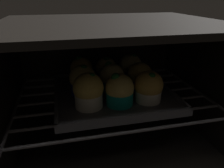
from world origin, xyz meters
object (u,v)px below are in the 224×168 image
(muffin_row0_col0, at_px, (88,91))
(muffin_row2_col0, at_px, (81,71))
(baking_tray, at_px, (112,93))
(muffin_row0_col1, at_px, (120,91))
(muffin_row2_col1, at_px, (106,71))
(muffin_row0_col2, at_px, (148,87))
(muffin_row2_col2, at_px, (130,68))
(muffin_row1_col0, at_px, (83,81))
(muffin_row1_col1, at_px, (112,79))
(muffin_row1_col2, at_px, (140,77))

(muffin_row0_col0, distance_m, muffin_row2_col0, 0.16)
(muffin_row2_col0, bearing_deg, baking_tray, -45.73)
(baking_tray, xyz_separation_m, muffin_row2_col0, (-0.08, 0.08, 0.05))
(muffin_row0_col1, distance_m, muffin_row2_col1, 0.17)
(muffin_row0_col2, distance_m, muffin_row2_col2, 0.17)
(muffin_row0_col0, bearing_deg, muffin_row2_col0, 90.19)
(muffin_row0_col1, bearing_deg, baking_tray, 90.09)
(muffin_row0_col1, height_order, muffin_row2_col1, muffin_row0_col1)
(baking_tray, distance_m, muffin_row0_col1, 0.10)
(muffin_row0_col2, xyz_separation_m, muffin_row1_col0, (-0.17, 0.08, 0.00))
(muffin_row0_col0, height_order, muffin_row2_col2, muffin_row0_col0)
(muffin_row2_col0, bearing_deg, muffin_row0_col2, -45.58)
(muffin_row1_col0, height_order, muffin_row1_col1, same)
(muffin_row0_col0, bearing_deg, muffin_row2_col1, 64.07)
(muffin_row1_col1, relative_size, muffin_row1_col2, 1.08)
(muffin_row2_col1, bearing_deg, muffin_row0_col1, -89.62)
(muffin_row0_col1, xyz_separation_m, muffin_row1_col2, (0.08, 0.08, -0.00))
(muffin_row1_col1, height_order, muffin_row2_col2, same)
(muffin_row0_col0, xyz_separation_m, muffin_row2_col2, (0.16, 0.17, -0.00))
(muffin_row0_col1, distance_m, muffin_row1_col2, 0.12)
(baking_tray, xyz_separation_m, muffin_row2_col2, (0.08, 0.09, 0.04))
(muffin_row0_col2, bearing_deg, muffin_row0_col0, 179.47)
(baking_tray, bearing_deg, muffin_row2_col2, 45.71)
(muffin_row0_col1, relative_size, muffin_row2_col1, 1.04)
(muffin_row0_col2, xyz_separation_m, muffin_row2_col0, (-0.16, 0.16, 0.00))
(baking_tray, bearing_deg, muffin_row0_col2, -45.43)
(muffin_row1_col1, bearing_deg, muffin_row1_col0, 177.87)
(baking_tray, height_order, muffin_row2_col1, muffin_row2_col1)
(baking_tray, bearing_deg, muffin_row0_col1, -89.91)
(muffin_row2_col0, bearing_deg, muffin_row1_col2, -27.19)
(muffin_row0_col1, relative_size, muffin_row1_col0, 0.99)
(muffin_row0_col2, relative_size, muffin_row1_col1, 0.95)
(muffin_row0_col2, relative_size, muffin_row2_col2, 0.96)
(muffin_row2_col0, distance_m, muffin_row2_col2, 0.16)
(muffin_row1_col1, relative_size, muffin_row2_col0, 0.97)
(muffin_row0_col0, xyz_separation_m, muffin_row1_col2, (0.16, 0.08, -0.01))
(muffin_row0_col0, relative_size, muffin_row0_col2, 1.10)
(muffin_row0_col1, height_order, muffin_row2_col2, same)
(muffin_row0_col2, xyz_separation_m, muffin_row1_col2, (0.00, 0.08, -0.00))
(baking_tray, xyz_separation_m, muffin_row1_col0, (-0.08, 0.00, 0.05))
(muffin_row1_col0, relative_size, muffin_row1_col2, 1.08)
(muffin_row2_col1, distance_m, muffin_row2_col2, 0.08)
(muffin_row0_col2, height_order, muffin_row1_col1, muffin_row1_col1)
(muffin_row0_col0, height_order, muffin_row1_col2, muffin_row0_col0)
(muffin_row2_col1, bearing_deg, muffin_row1_col2, -44.47)
(muffin_row2_col2, bearing_deg, muffin_row1_col1, -134.77)
(muffin_row1_col1, bearing_deg, muffin_row2_col0, 133.80)
(baking_tray, relative_size, muffin_row2_col0, 3.60)
(muffin_row2_col0, xyz_separation_m, muffin_row2_col2, (0.16, 0.00, -0.00))
(muffin_row0_col0, bearing_deg, muffin_row0_col2, -0.53)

